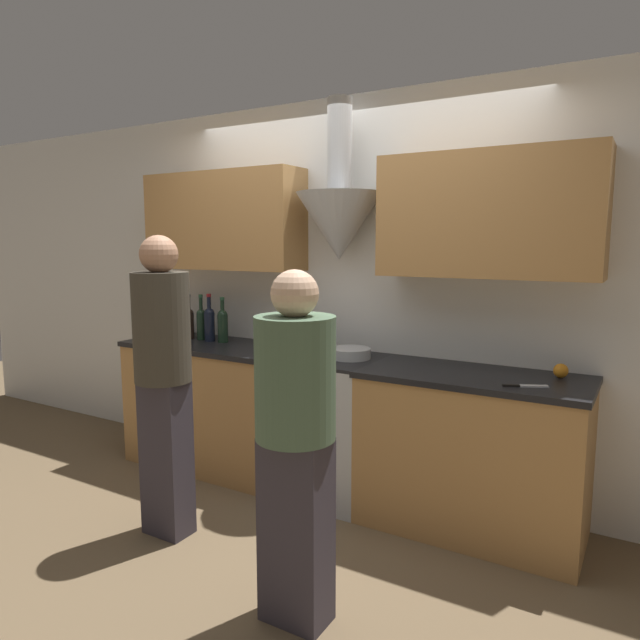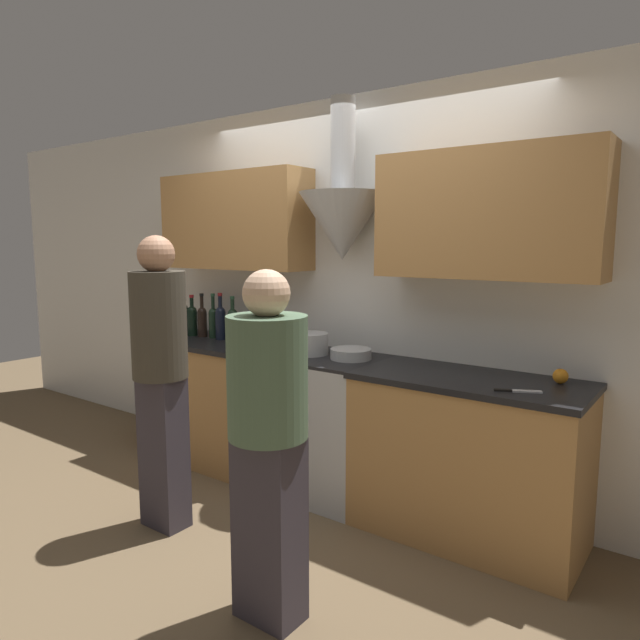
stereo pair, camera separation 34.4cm
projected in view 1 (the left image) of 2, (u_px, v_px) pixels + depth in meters
The scene contains 18 objects.
ground_plane at pixel (300, 513), 3.50m from camera, with size 12.00×12.00×0.00m, color brown.
wall_back at pixel (347, 268), 3.82m from camera, with size 8.40×0.56×2.60m.
counter_left at pixel (214, 404), 4.22m from camera, with size 1.30×0.62×0.92m.
counter_right at pixel (471, 452), 3.26m from camera, with size 1.26×0.62×0.92m.
stove_range at pixel (328, 425), 3.73m from camera, with size 0.66×0.60×0.92m.
wine_bottle_0 at pixel (161, 319), 4.46m from camera, with size 0.07×0.07×0.33m.
wine_bottle_1 at pixel (169, 319), 4.42m from camera, with size 0.07×0.07×0.35m.
wine_bottle_2 at pixel (178, 321), 4.38m from camera, with size 0.08×0.08×0.32m.
wine_bottle_3 at pixel (189, 321), 4.33m from camera, with size 0.07×0.07×0.34m.
wine_bottle_4 at pixel (201, 322), 4.29m from camera, with size 0.07×0.07×0.34m.
wine_bottle_5 at pixel (209, 322), 4.22m from camera, with size 0.08×0.08×0.35m.
wine_bottle_6 at pixel (223, 324), 4.18m from camera, with size 0.08×0.08×0.33m.
stock_pot at pixel (308, 344), 3.73m from camera, with size 0.24×0.24×0.14m.
mixing_bowl at pixel (350, 353), 3.61m from camera, with size 0.26×0.26×0.07m.
orange_fruit at pixel (561, 371), 3.09m from camera, with size 0.08×0.08×0.08m.
chefs_knife at pixel (526, 386), 2.91m from camera, with size 0.22×0.13×0.01m.
person_foreground_left at pixel (163, 371), 3.14m from camera, with size 0.31×0.31×1.69m.
person_foreground_right at pixel (296, 434), 2.40m from camera, with size 0.34×0.34×1.54m.
Camera 1 is at (1.79, -2.79, 1.65)m, focal length 32.00 mm.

